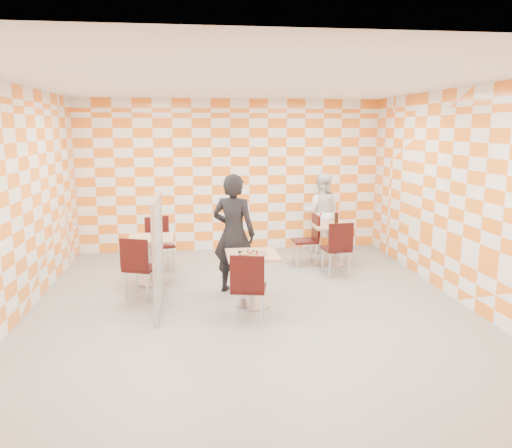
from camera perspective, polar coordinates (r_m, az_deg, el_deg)
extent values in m
plane|color=gray|center=(6.91, -0.63, -9.74)|extent=(7.00, 7.00, 0.00)
plane|color=white|center=(6.49, -0.68, 15.88)|extent=(7.00, 7.00, 0.00)
plane|color=white|center=(10.00, -2.92, 5.53)|extent=(6.00, 0.00, 6.00)
plane|color=white|center=(6.88, -26.33, 1.94)|extent=(0.00, 7.00, 7.00)
plane|color=white|center=(7.49, 22.84, 2.86)|extent=(0.00, 7.00, 7.00)
cube|color=tan|center=(6.83, -0.43, -3.56)|extent=(0.70, 0.70, 0.04)
cylinder|color=#A5A5AA|center=(6.93, -0.43, -6.45)|extent=(0.08, 0.08, 0.70)
cylinder|color=#A5A5AA|center=(7.05, -0.42, -9.20)|extent=(0.50, 0.50, 0.03)
cube|color=tan|center=(8.98, 8.68, -0.17)|extent=(0.70, 0.70, 0.04)
cylinder|color=#A5A5AA|center=(9.05, 8.62, -2.41)|extent=(0.08, 0.08, 0.70)
cylinder|color=#A5A5AA|center=(9.14, 8.55, -4.58)|extent=(0.50, 0.50, 0.03)
cube|color=tan|center=(8.01, -11.94, -1.63)|extent=(0.70, 0.70, 0.04)
cylinder|color=#A5A5AA|center=(8.09, -11.84, -4.12)|extent=(0.08, 0.08, 0.70)
cylinder|color=#A5A5AA|center=(8.19, -11.75, -6.52)|extent=(0.50, 0.50, 0.03)
cube|color=black|center=(6.34, -0.82, -7.36)|extent=(0.50, 0.50, 0.04)
cube|color=black|center=(6.08, -1.02, -5.71)|extent=(0.42, 0.13, 0.45)
cylinder|color=silver|center=(6.56, 0.83, -8.88)|extent=(0.03, 0.03, 0.43)
cylinder|color=silver|center=(6.60, -2.15, -8.79)|extent=(0.03, 0.03, 0.43)
cylinder|color=silver|center=(6.25, 0.60, -9.94)|extent=(0.03, 0.03, 0.43)
cylinder|color=silver|center=(6.28, -2.54, -9.83)|extent=(0.03, 0.03, 0.43)
cube|color=black|center=(8.45, 9.14, -2.83)|extent=(0.45, 0.45, 0.04)
cube|color=black|center=(8.21, 9.69, -1.46)|extent=(0.42, 0.07, 0.45)
cylinder|color=silver|center=(8.72, 9.74, -4.01)|extent=(0.03, 0.03, 0.43)
cylinder|color=silver|center=(8.60, 7.63, -4.15)|extent=(0.03, 0.03, 0.43)
cylinder|color=silver|center=(8.42, 10.59, -4.59)|extent=(0.03, 0.03, 0.43)
cylinder|color=silver|center=(8.30, 8.41, -4.75)|extent=(0.03, 0.03, 0.43)
cube|color=black|center=(8.96, 5.58, -1.95)|extent=(0.43, 0.43, 0.04)
cube|color=black|center=(8.96, 6.85, -0.34)|extent=(0.05, 0.42, 0.45)
cylinder|color=silver|center=(9.14, 4.25, -3.19)|extent=(0.03, 0.03, 0.43)
cylinder|color=silver|center=(8.82, 4.76, -3.72)|extent=(0.03, 0.03, 0.43)
cylinder|color=silver|center=(9.22, 6.31, -3.10)|extent=(0.03, 0.03, 0.43)
cylinder|color=silver|center=(8.90, 6.89, -3.62)|extent=(0.03, 0.03, 0.43)
cube|color=black|center=(7.41, -12.97, -4.93)|extent=(0.54, 0.54, 0.04)
cube|color=black|center=(7.18, -13.78, -3.42)|extent=(0.41, 0.19, 0.45)
cylinder|color=silver|center=(7.55, -11.15, -6.42)|extent=(0.03, 0.03, 0.43)
cylinder|color=silver|center=(7.70, -13.46, -6.18)|extent=(0.03, 0.03, 0.43)
cylinder|color=silver|center=(7.26, -12.29, -7.18)|extent=(0.03, 0.03, 0.43)
cylinder|color=silver|center=(7.41, -14.67, -6.91)|extent=(0.03, 0.03, 0.43)
cube|color=black|center=(8.74, -10.87, -2.43)|extent=(0.53, 0.53, 0.04)
cube|color=black|center=(8.88, -11.25, -0.59)|extent=(0.41, 0.17, 0.45)
cylinder|color=silver|center=(8.60, -11.62, -4.30)|extent=(0.03, 0.03, 0.43)
cylinder|color=silver|center=(8.68, -9.44, -4.07)|extent=(0.03, 0.03, 0.43)
cylinder|color=silver|center=(8.92, -12.15, -3.77)|extent=(0.03, 0.03, 0.43)
cylinder|color=silver|center=(9.00, -10.04, -3.56)|extent=(0.03, 0.03, 0.43)
cube|color=white|center=(6.81, -11.12, -3.21)|extent=(0.02, 1.30, 1.40)
cube|color=#B2B2B7|center=(6.68, -11.35, 2.79)|extent=(0.05, 1.30, 0.05)
cube|color=#B2B2B7|center=(7.02, -10.91, -8.92)|extent=(0.05, 1.30, 0.05)
cube|color=#B2B2B7|center=(6.19, -11.53, -4.67)|extent=(0.05, 0.05, 1.50)
cylinder|color=#B2B2B7|center=(6.43, -11.26, -11.34)|extent=(0.08, 0.08, 0.05)
cube|color=#B2B2B7|center=(7.44, -10.79, -1.99)|extent=(0.05, 0.05, 1.50)
cylinder|color=#B2B2B7|center=(7.65, -10.58, -7.66)|extent=(0.08, 0.08, 0.05)
imported|color=black|center=(7.40, -2.56, -1.12)|extent=(0.77, 0.66, 1.79)
imported|color=white|center=(9.93, 7.47, 1.30)|extent=(0.91, 0.79, 1.58)
cube|color=silver|center=(6.81, -0.41, -3.42)|extent=(0.38, 0.34, 0.01)
cone|color=tan|center=(6.80, -0.41, -3.32)|extent=(0.40, 0.40, 0.02)
cone|color=#F2D88C|center=(6.82, -0.43, -3.16)|extent=(0.33, 0.33, 0.01)
cylinder|color=maroon|center=(6.70, -0.82, -3.35)|extent=(0.04, 0.04, 0.01)
cylinder|color=maroon|center=(6.72, 0.10, -3.30)|extent=(0.04, 0.04, 0.01)
cylinder|color=maroon|center=(6.78, -0.39, -3.16)|extent=(0.04, 0.04, 0.01)
cylinder|color=maroon|center=(6.82, -0.86, -3.08)|extent=(0.04, 0.04, 0.01)
cylinder|color=maroon|center=(6.82, 0.08, -3.09)|extent=(0.04, 0.04, 0.01)
torus|color=black|center=(6.78, 0.04, -3.16)|extent=(0.03, 0.03, 0.01)
torus|color=black|center=(6.74, -0.52, -3.24)|extent=(0.03, 0.03, 0.01)
torus|color=black|center=(6.84, -0.28, -3.03)|extent=(0.03, 0.03, 0.01)
torus|color=black|center=(6.77, -0.98, -3.17)|extent=(0.03, 0.03, 0.01)
cylinder|color=white|center=(8.96, 7.37, 0.50)|extent=(0.06, 0.06, 0.16)
cylinder|color=red|center=(8.95, 7.39, 1.13)|extent=(0.04, 0.04, 0.04)
cylinder|color=black|center=(9.05, 9.17, 0.67)|extent=(0.07, 0.07, 0.20)
cylinder|color=red|center=(9.03, 9.20, 1.39)|extent=(0.03, 0.03, 0.03)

